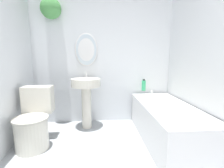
{
  "coord_description": "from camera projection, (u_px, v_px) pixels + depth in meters",
  "views": [
    {
      "loc": [
        -0.08,
        -0.46,
        1.17
      ],
      "look_at": [
        0.09,
        1.53,
        0.85
      ],
      "focal_mm": 26.0,
      "sensor_mm": 36.0,
      "label": 1
    }
  ],
  "objects": [
    {
      "name": "wall_back",
      "position": [
        98.0,
        52.0,
        2.88
      ],
      "size": [
        2.56,
        0.33,
        2.4
      ],
      "color": "silver",
      "rests_on": "ground_plane"
    },
    {
      "name": "wall_right",
      "position": [
        220.0,
        55.0,
        1.77
      ],
      "size": [
        0.06,
        2.59,
        2.4
      ],
      "color": "silver",
      "rests_on": "ground_plane"
    },
    {
      "name": "toilet",
      "position": [
        34.0,
        122.0,
        2.16
      ],
      "size": [
        0.43,
        0.62,
        0.78
      ],
      "color": "beige",
      "rests_on": "ground_plane"
    },
    {
      "name": "pedestal_sink",
      "position": [
        86.0,
        92.0,
        2.68
      ],
      "size": [
        0.48,
        0.48,
        0.94
      ],
      "color": "beige",
      "rests_on": "ground_plane"
    },
    {
      "name": "bathtub",
      "position": [
        167.0,
        123.0,
        2.28
      ],
      "size": [
        0.67,
        1.56,
        0.6
      ],
      "color": "silver",
      "rests_on": "ground_plane"
    },
    {
      "name": "shampoo_bottle",
      "position": [
        144.0,
        85.0,
        2.87
      ],
      "size": [
        0.07,
        0.07,
        0.2
      ],
      "color": "#38B275",
      "rests_on": "bathtub"
    }
  ]
}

